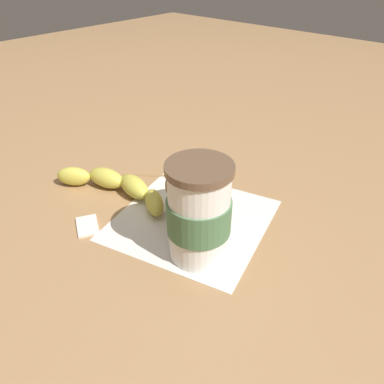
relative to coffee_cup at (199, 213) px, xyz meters
The scene contains 7 objects.
ground_plane 0.11m from the coffee_cup, 41.41° to the right, with size 3.00×3.00×0.00m, color #A87C51.
paper_napkin 0.11m from the coffee_cup, 41.41° to the right, with size 0.23×0.23×0.00m, color white.
coffee_cup is the anchor object (origin of this frame).
muffin 0.08m from the coffee_cup, 48.79° to the right, with size 0.10×0.10×0.09m.
banana 0.21m from the coffee_cup, ahead, with size 0.24×0.10×0.04m.
sugar_packet 0.20m from the coffee_cup, 22.81° to the left, with size 0.05×0.03×0.01m, color white.
wooden_stirrer 0.25m from the coffee_cup, 23.30° to the right, with size 0.11×0.01×0.00m, color #9E7547.
Camera 1 is at (-0.32, 0.35, 0.37)m, focal length 35.00 mm.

